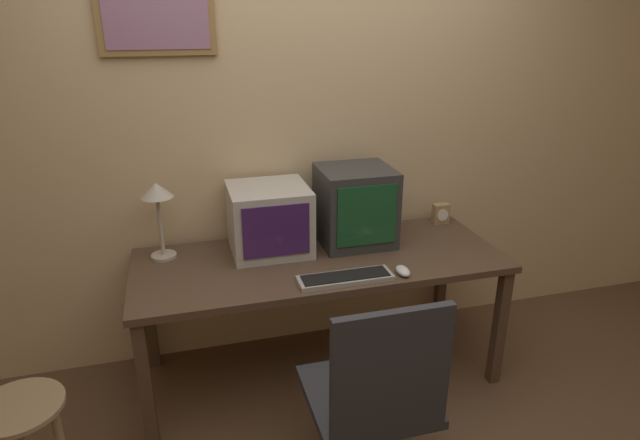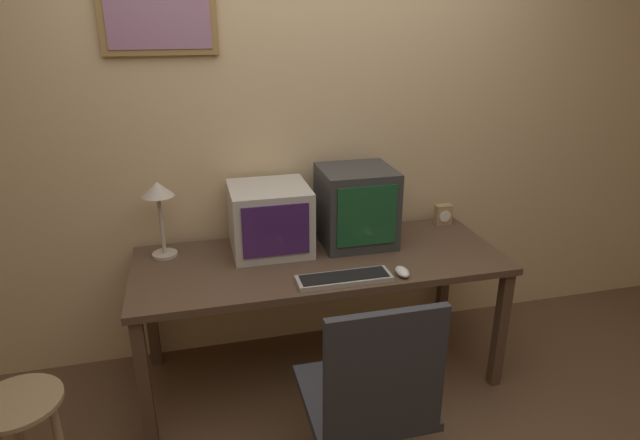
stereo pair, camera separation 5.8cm
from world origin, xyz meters
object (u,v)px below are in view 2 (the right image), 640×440
Objects in this scene: monitor_left at (270,219)px; desk_lamp at (159,199)px; keyboard_main at (344,278)px; side_stool at (22,423)px; office_chair at (368,414)px; monitor_right at (356,206)px; desk_clock at (443,215)px; mouse_near_keyboard at (402,272)px.

desk_lamp is (-0.55, 0.05, 0.14)m from monitor_left.
keyboard_main is 0.97× the size of side_stool.
desk_lamp is 0.86× the size of side_stool.
desk_lamp reaches higher than office_chair.
monitor_left reaches higher than keyboard_main.
monitor_left is at bearing 122.06° from keyboard_main.
monitor_right is 1.02m from desk_lamp.
monitor_right reaches higher than desk_clock.
keyboard_main is 1.13× the size of desk_lamp.
side_stool is at bearing -149.91° from monitor_left.
office_chair is at bearing -53.22° from desk_lamp.
monitor_right is 0.50m from keyboard_main.
monitor_right is at bearing 102.08° from mouse_near_keyboard.
mouse_near_keyboard is 0.70m from office_chair.
monitor_left is at bearing 102.85° from office_chair.
office_chair is (-0.05, -0.54, -0.33)m from keyboard_main.
keyboard_main reaches higher than side_stool.
monitor_right is 3.83× the size of mouse_near_keyboard.
office_chair reaches higher than keyboard_main.
desk_lamp is at bearing 174.63° from monitor_left.
office_chair is at bearing -95.68° from keyboard_main.
keyboard_main is 0.29m from mouse_near_keyboard.
desk_clock is 0.13× the size of office_chair.
mouse_near_keyboard is at bearing -3.14° from keyboard_main.
mouse_near_keyboard reaches higher than keyboard_main.
keyboard_main is 3.79× the size of desk_clock.
mouse_near_keyboard is 0.23× the size of side_stool.
side_stool is at bearing 166.35° from office_chair.
side_stool is (-1.40, -0.21, -0.36)m from keyboard_main.
monitor_left reaches higher than mouse_near_keyboard.
monitor_left is 0.98× the size of monitor_right.
keyboard_main is 0.95m from desk_clock.
side_stool is (-0.58, -0.70, -0.66)m from desk_lamp.
desk_clock is (0.49, 0.56, 0.04)m from mouse_near_keyboard.
monitor_left reaches higher than side_stool.
office_chair is at bearing -127.34° from desk_clock.
monitor_right is at bearing -3.75° from desk_lamp.
side_stool is (-1.12, -0.65, -0.52)m from monitor_left.
monitor_right is (0.47, -0.02, 0.03)m from monitor_left.
monitor_left is 1.01× the size of desk_lamp.
monitor_right is 1.80m from side_stool.
monitor_left is at bearing -5.37° from desk_lamp.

